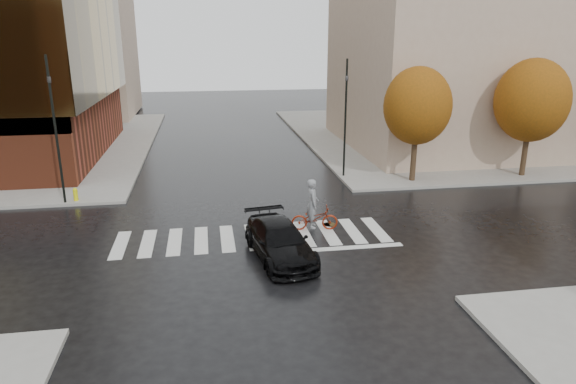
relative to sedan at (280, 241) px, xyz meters
name	(u,v)px	position (x,y,z in m)	size (l,w,h in m)	color
ground	(254,241)	(-0.82, 1.80, -0.70)	(120.00, 120.00, 0.00)	black
sidewalk_ne	(471,133)	(20.18, 22.80, -0.62)	(30.00, 30.00, 0.15)	gray
crosswalk	(253,237)	(-0.82, 2.30, -0.69)	(12.00, 3.00, 0.01)	silver
building_ne_tan	(461,22)	(16.18, 18.80, 8.45)	(16.00, 16.00, 18.00)	tan
building_nw_far	(55,14)	(-16.82, 38.80, 9.45)	(14.00, 12.00, 20.00)	tan
tree_ne_a	(417,106)	(9.18, 9.20, 3.76)	(3.80, 3.80, 6.50)	#332116
tree_ne_b	(532,101)	(16.18, 9.20, 3.92)	(4.20, 4.20, 6.89)	#332116
sedan	(280,241)	(0.00, 0.00, 0.00)	(1.95, 4.80, 1.39)	black
cyclist	(314,213)	(1.92, 2.71, 0.10)	(2.12, 0.94, 2.33)	maroon
traffic_light_nw	(54,121)	(-9.82, 8.10, 3.58)	(0.22, 0.20, 7.26)	black
traffic_light_ne	(346,112)	(5.48, 10.80, 3.30)	(0.18, 0.20, 6.84)	black
fire_hydrant	(75,194)	(-9.33, 8.30, -0.18)	(0.24, 0.24, 0.67)	yellow
manhole	(330,225)	(2.77, 3.20, -0.69)	(0.59, 0.59, 0.01)	#49371A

